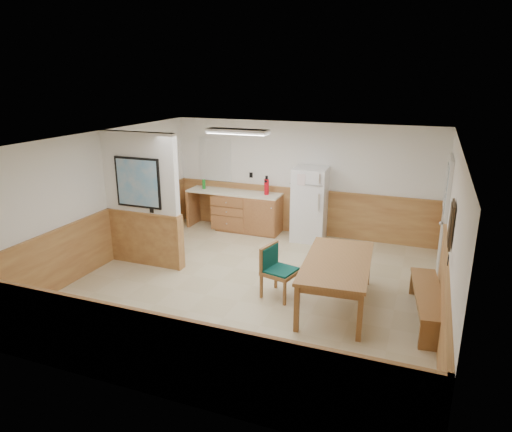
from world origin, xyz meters
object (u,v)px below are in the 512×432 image
at_px(refrigerator, 310,204).
at_px(soap_bottle, 204,184).
at_px(dining_table, 337,266).
at_px(dining_chair, 275,267).
at_px(dining_bench, 428,298).
at_px(fire_extinguisher, 267,186).

bearing_deg(refrigerator, soap_bottle, 175.37).
relative_size(refrigerator, soap_bottle, 7.11).
bearing_deg(dining_table, refrigerator, 108.26).
bearing_deg(dining_chair, dining_bench, 14.64).
height_order(dining_bench, soap_bottle, soap_bottle).
relative_size(dining_bench, dining_chair, 2.09).
height_order(dining_table, soap_bottle, soap_bottle).
bearing_deg(dining_chair, soap_bottle, 147.50).
distance_m(dining_chair, fire_extinguisher, 3.15).
distance_m(fire_extinguisher, soap_bottle, 1.56).
relative_size(dining_bench, soap_bottle, 7.93).
bearing_deg(soap_bottle, dining_chair, -46.12).
bearing_deg(fire_extinguisher, soap_bottle, 175.74).
distance_m(refrigerator, fire_extinguisher, 1.06).
bearing_deg(refrigerator, dining_chair, -90.02).
bearing_deg(refrigerator, dining_bench, -51.23).
distance_m(refrigerator, dining_bench, 3.75).
relative_size(dining_chair, soap_bottle, 3.80).
relative_size(fire_extinguisher, soap_bottle, 1.91).
xyz_separation_m(dining_bench, soap_bottle, (-5.07, 2.80, 0.66)).
height_order(fire_extinguisher, soap_bottle, fire_extinguisher).
height_order(refrigerator, dining_chair, refrigerator).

